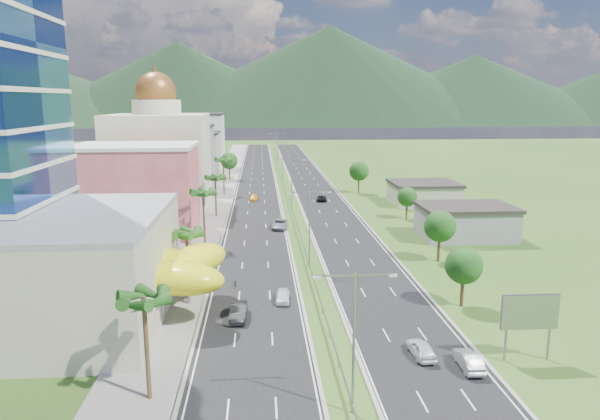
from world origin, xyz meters
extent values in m
plane|color=#2D5119|center=(0.00, 0.00, 0.00)|extent=(500.00, 500.00, 0.00)
cube|color=black|center=(-7.50, 90.00, 0.02)|extent=(11.00, 260.00, 0.04)
cube|color=black|center=(7.50, 90.00, 0.02)|extent=(11.00, 260.00, 0.04)
cube|color=gray|center=(-17.00, 90.00, 0.06)|extent=(7.00, 260.00, 0.12)
cube|color=gray|center=(0.00, 72.00, 0.62)|extent=(0.08, 216.00, 0.28)
cube|color=gray|center=(0.00, 174.00, 0.35)|extent=(0.10, 0.12, 0.70)
cylinder|color=gray|center=(0.00, -25.00, 5.50)|extent=(0.20, 0.20, 11.00)
cube|color=gray|center=(-1.44, -25.00, 10.80)|extent=(2.88, 0.12, 0.12)
cube|color=gray|center=(1.44, -25.00, 10.80)|extent=(2.88, 0.12, 0.12)
cube|color=silver|center=(-2.72, -25.00, 10.70)|extent=(0.60, 0.25, 0.18)
cube|color=silver|center=(2.72, -25.00, 10.70)|extent=(0.60, 0.25, 0.18)
cylinder|color=gray|center=(0.00, 10.00, 5.50)|extent=(0.20, 0.20, 11.00)
cube|color=gray|center=(-1.44, 10.00, 10.80)|extent=(2.88, 0.12, 0.12)
cube|color=gray|center=(1.44, 10.00, 10.80)|extent=(2.88, 0.12, 0.12)
cube|color=silver|center=(-2.72, 10.00, 10.70)|extent=(0.60, 0.25, 0.18)
cube|color=silver|center=(2.72, 10.00, 10.70)|extent=(0.60, 0.25, 0.18)
cylinder|color=gray|center=(0.00, 50.00, 5.50)|extent=(0.20, 0.20, 11.00)
cube|color=gray|center=(-1.44, 50.00, 10.80)|extent=(2.88, 0.12, 0.12)
cube|color=gray|center=(1.44, 50.00, 10.80)|extent=(2.88, 0.12, 0.12)
cube|color=silver|center=(-2.72, 50.00, 10.70)|extent=(0.60, 0.25, 0.18)
cube|color=silver|center=(2.72, 50.00, 10.70)|extent=(0.60, 0.25, 0.18)
cylinder|color=gray|center=(0.00, 95.00, 5.50)|extent=(0.20, 0.20, 11.00)
cube|color=gray|center=(-1.44, 95.00, 10.80)|extent=(2.88, 0.12, 0.12)
cube|color=gray|center=(1.44, 95.00, 10.80)|extent=(2.88, 0.12, 0.12)
cube|color=silver|center=(-2.72, 95.00, 10.70)|extent=(0.60, 0.25, 0.18)
cube|color=silver|center=(2.72, 95.00, 10.70)|extent=(0.60, 0.25, 0.18)
cylinder|color=gray|center=(0.00, 140.00, 5.50)|extent=(0.20, 0.20, 11.00)
cube|color=gray|center=(-1.44, 140.00, 10.80)|extent=(2.88, 0.12, 0.12)
cube|color=gray|center=(1.44, 140.00, 10.80)|extent=(2.88, 0.12, 0.12)
cube|color=silver|center=(-2.72, 140.00, 10.70)|extent=(0.60, 0.25, 0.18)
cube|color=silver|center=(2.72, 140.00, 10.70)|extent=(0.60, 0.25, 0.18)
cube|color=#AA9E8C|center=(-32.00, -6.00, 5.50)|extent=(30.00, 24.00, 11.00)
cylinder|color=gray|center=(-24.00, -2.00, 2.00)|extent=(0.50, 0.50, 4.00)
cylinder|color=gray|center=(-17.00, -7.00, 2.00)|extent=(0.50, 0.50, 4.00)
cylinder|color=gray|center=(-21.00, -10.00, 2.00)|extent=(0.50, 0.50, 4.00)
cylinder|color=gray|center=(-15.00, -2.00, 2.00)|extent=(0.50, 0.50, 4.00)
cube|color=#B54A4C|center=(-28.00, 32.00, 7.50)|extent=(20.00, 15.00, 15.00)
cube|color=#C0B89F|center=(-28.00, 55.00, 10.00)|extent=(20.00, 20.00, 20.00)
cylinder|color=#C0B89F|center=(-28.00, 55.00, 21.50)|extent=(10.00, 10.00, 3.00)
sphere|color=brown|center=(-28.00, 55.00, 24.50)|extent=(8.40, 8.40, 8.40)
cube|color=gray|center=(-27.00, 80.00, 8.00)|extent=(16.00, 15.00, 16.00)
cube|color=#AA9E8C|center=(-27.00, 102.00, 6.50)|extent=(16.00, 15.00, 13.00)
cube|color=silver|center=(-27.00, 125.00, 9.00)|extent=(16.00, 15.00, 18.00)
cylinder|color=gray|center=(15.00, -18.00, 1.60)|extent=(0.24, 0.24, 3.20)
cylinder|color=gray|center=(19.00, -18.00, 1.60)|extent=(0.24, 0.24, 3.20)
cube|color=#D85919|center=(17.00, -18.00, 4.60)|extent=(5.20, 0.35, 3.20)
cube|color=gray|center=(28.00, 25.00, 2.50)|extent=(15.00, 10.00, 5.00)
cube|color=#AA9E8C|center=(30.00, 55.00, 2.20)|extent=(14.00, 12.00, 4.40)
cylinder|color=#47301C|center=(-15.50, -22.00, 4.25)|extent=(0.36, 0.36, 8.50)
cylinder|color=#47301C|center=(-15.50, 2.00, 3.75)|extent=(0.36, 0.36, 7.50)
cylinder|color=#47301C|center=(-15.50, 22.00, 4.50)|extent=(0.36, 0.36, 9.00)
cylinder|color=#47301C|center=(-15.50, 45.00, 4.00)|extent=(0.36, 0.36, 8.00)
cylinder|color=#47301C|center=(-15.50, 70.00, 4.40)|extent=(0.36, 0.36, 8.80)
cylinder|color=#47301C|center=(-15.50, 95.00, 2.45)|extent=(0.40, 0.40, 4.90)
sphere|color=#215119|center=(-15.50, 95.00, 5.60)|extent=(4.90, 4.90, 4.90)
cylinder|color=#47301C|center=(16.00, -5.00, 2.10)|extent=(0.40, 0.40, 4.20)
sphere|color=#215119|center=(16.00, -5.00, 4.80)|extent=(4.20, 4.20, 4.20)
cylinder|color=#47301C|center=(19.00, 12.00, 2.27)|extent=(0.40, 0.40, 4.55)
sphere|color=#215119|center=(19.00, 12.00, 5.20)|extent=(4.55, 4.55, 4.55)
cylinder|color=#47301C|center=(22.00, 40.00, 1.92)|extent=(0.40, 0.40, 3.85)
sphere|color=#215119|center=(22.00, 40.00, 4.40)|extent=(3.85, 3.85, 3.85)
cylinder|color=#47301C|center=(18.00, 70.00, 2.45)|extent=(0.40, 0.40, 4.90)
sphere|color=#215119|center=(18.00, 70.00, 5.60)|extent=(4.90, 4.90, 4.90)
imported|color=white|center=(-4.21, -2.20, 0.71)|extent=(1.80, 4.00, 1.33)
imported|color=black|center=(-9.15, -6.77, 0.85)|extent=(1.87, 4.98, 1.62)
imported|color=#919398|center=(-3.20, 33.89, 0.84)|extent=(3.18, 6.01, 1.61)
imported|color=gold|center=(-8.07, 62.00, 0.65)|extent=(2.02, 4.31, 1.22)
imported|color=white|center=(7.79, -16.63, 0.77)|extent=(2.00, 4.41, 1.47)
imported|color=#A2A5AA|center=(11.24, -19.10, 0.78)|extent=(1.70, 4.52, 1.47)
imported|color=black|center=(7.53, 60.01, 0.70)|extent=(2.73, 4.96, 1.31)
imported|color=black|center=(-9.94, 3.36, 0.57)|extent=(0.54, 1.68, 1.07)
camera|label=1|loc=(-6.62, -60.74, 22.99)|focal=32.00mm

